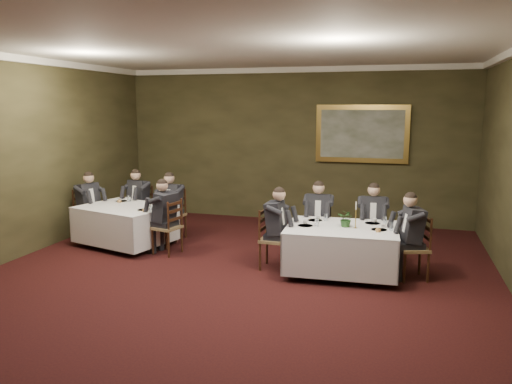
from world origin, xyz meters
The scene contains 27 objects.
ground centered at (0.00, 0.00, 0.00)m, with size 10.00×10.00×0.00m, color black.
ceiling centered at (0.00, 0.00, 3.50)m, with size 8.00×10.00×0.10m, color silver.
back_wall centered at (0.00, 5.00, 1.75)m, with size 8.00×0.10×3.50m, color #2D2A16.
crown_molding centered at (0.00, 0.00, 3.44)m, with size 8.00×10.00×0.12m.
table_main centered at (1.55, 1.45, 0.45)m, with size 1.80×1.41×0.67m.
table_second centered at (-2.60, 1.94, 0.45)m, with size 1.94×1.66×0.67m.
chair_main_backleft centered at (1.04, 2.32, 0.28)m, with size 0.47×0.45×1.00m.
diner_main_backleft centered at (1.04, 2.31, 0.51)m, with size 0.44×0.50×1.35m.
chair_main_backright centered at (1.98, 2.37, 0.28)m, with size 0.47×0.45×1.00m.
diner_main_backright centered at (1.98, 2.36, 0.51)m, with size 0.44×0.51×1.35m.
chair_main_endleft centered at (0.45, 1.40, 0.28)m, with size 0.44×0.45×1.00m.
diner_main_endleft centered at (0.46, 1.40, 0.51)m, with size 0.49×0.43×1.35m.
chair_main_endright centered at (2.65, 1.51, 0.28)m, with size 0.53×0.55×1.00m.
diner_main_endright centered at (2.64, 1.50, 0.51)m, with size 0.58×0.53×1.35m.
chair_sec_backleft centered at (-2.81, 2.88, 0.28)m, with size 0.52×0.51×1.00m.
diner_sec_backleft centered at (-2.81, 2.87, 0.51)m, with size 0.50×0.56×1.35m.
chair_sec_backright centered at (-1.95, 2.65, 0.28)m, with size 0.49×0.47×1.00m.
diner_sec_backright centered at (-1.95, 2.64, 0.51)m, with size 0.45×0.52×1.35m.
chair_sec_endright centered at (-1.58, 1.67, 0.28)m, with size 0.51×0.52×1.00m.
diner_sec_endright centered at (-1.59, 1.67, 0.51)m, with size 0.56×0.50×1.35m.
chair_sec_endleft centered at (-3.62, 2.22, 0.28)m, with size 0.53×0.55×1.00m.
diner_sec_endleft centered at (-3.61, 2.21, 0.51)m, with size 0.58×0.53×1.35m.
centerpiece centered at (1.62, 1.47, 0.91)m, with size 0.26×0.22×0.29m, color #2D5926.
candlestick centered at (1.76, 1.42, 0.92)m, with size 0.06×0.06×0.43m.
place_setting_table_main centered at (1.12, 1.82, 0.80)m, with size 0.33×0.31×0.14m.
place_setting_table_second centered at (-2.89, 2.42, 0.80)m, with size 0.33×0.31×0.14m.
painting centered at (1.55, 4.94, 2.04)m, with size 2.01×0.09×1.27m.
Camera 1 is at (2.38, -6.27, 2.64)m, focal length 35.00 mm.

